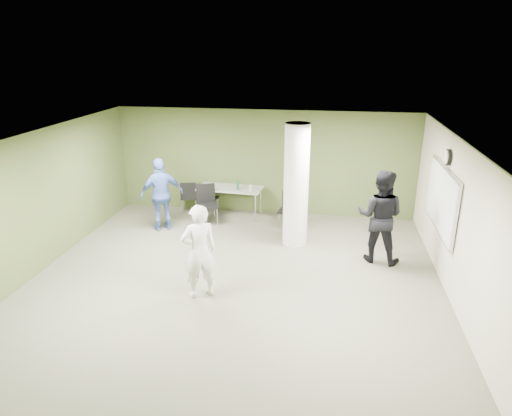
% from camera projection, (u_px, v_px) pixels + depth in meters
% --- Properties ---
extents(floor, '(8.00, 8.00, 0.00)m').
position_uv_depth(floor, '(235.00, 281.00, 8.95)').
color(floor, '#4D4B3C').
rests_on(floor, ground).
extents(ceiling, '(8.00, 8.00, 0.00)m').
position_uv_depth(ceiling, '(233.00, 140.00, 8.01)').
color(ceiling, white).
rests_on(ceiling, wall_back).
extents(wall_back, '(8.00, 2.80, 0.02)m').
position_uv_depth(wall_back, '(265.00, 163.00, 12.20)').
color(wall_back, '#4D5D2C').
rests_on(wall_back, floor).
extents(wall_left, '(0.02, 8.00, 2.80)m').
position_uv_depth(wall_left, '(38.00, 203.00, 9.08)').
color(wall_left, '#4D5D2C').
rests_on(wall_left, floor).
extents(wall_right_cream, '(0.02, 8.00, 2.80)m').
position_uv_depth(wall_right_cream, '(460.00, 227.00, 7.88)').
color(wall_right_cream, beige).
rests_on(wall_right_cream, floor).
extents(column, '(0.56, 0.56, 2.80)m').
position_uv_depth(column, '(296.00, 186.00, 10.19)').
color(column, silver).
rests_on(column, floor).
extents(whiteboard, '(0.05, 2.30, 1.30)m').
position_uv_depth(whiteboard, '(441.00, 199.00, 8.97)').
color(whiteboard, silver).
rests_on(whiteboard, wall_right_cream).
extents(wall_clock, '(0.06, 0.32, 0.32)m').
position_uv_depth(wall_clock, '(448.00, 157.00, 8.69)').
color(wall_clock, black).
rests_on(wall_clock, wall_right_cream).
extents(folding_table, '(1.74, 0.86, 1.05)m').
position_uv_depth(folding_table, '(231.00, 189.00, 12.10)').
color(folding_table, gray).
rests_on(folding_table, floor).
extents(wastebasket, '(0.25, 0.25, 0.29)m').
position_uv_depth(wastebasket, '(203.00, 219.00, 11.74)').
color(wastebasket, '#4C4C4C').
rests_on(wastebasket, floor).
extents(chair_back_left, '(0.53, 0.53, 0.90)m').
position_uv_depth(chair_back_left, '(189.00, 195.00, 12.40)').
color(chair_back_left, black).
rests_on(chair_back_left, floor).
extents(chair_back_right, '(0.53, 0.53, 0.88)m').
position_uv_depth(chair_back_right, '(207.00, 196.00, 12.33)').
color(chair_back_right, black).
rests_on(chair_back_right, floor).
extents(chair_table_left, '(0.66, 0.66, 1.01)m').
position_uv_depth(chair_table_left, '(207.00, 201.00, 11.71)').
color(chair_table_left, black).
rests_on(chair_table_left, floor).
extents(chair_table_right, '(0.53, 0.53, 0.92)m').
position_uv_depth(chair_table_right, '(289.00, 207.00, 11.46)').
color(chair_table_right, black).
rests_on(chair_table_right, floor).
extents(woman_white, '(0.77, 0.69, 1.77)m').
position_uv_depth(woman_white, '(199.00, 252.00, 8.14)').
color(woman_white, silver).
rests_on(woman_white, floor).
extents(man_black, '(1.13, 0.98, 2.00)m').
position_uv_depth(man_black, '(380.00, 216.00, 9.49)').
color(man_black, black).
rests_on(man_black, floor).
extents(man_blue, '(1.13, 0.97, 1.82)m').
position_uv_depth(man_blue, '(162.00, 195.00, 11.16)').
color(man_blue, '#4664AE').
rests_on(man_blue, floor).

